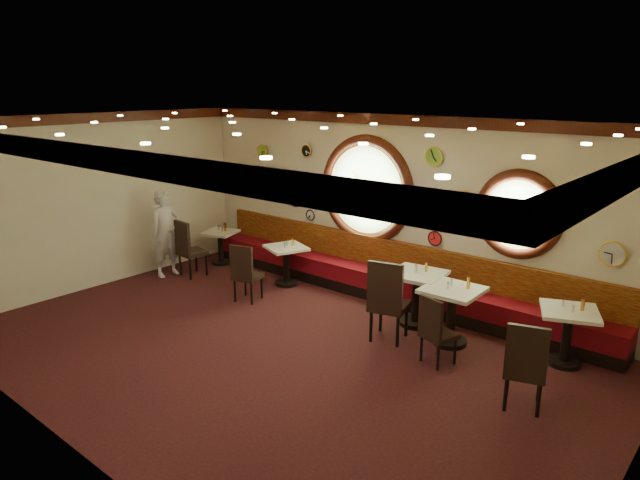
{
  "coord_description": "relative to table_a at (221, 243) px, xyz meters",
  "views": [
    {
      "loc": [
        5.27,
        -5.31,
        3.68
      ],
      "look_at": [
        0.15,
        0.8,
        1.5
      ],
      "focal_mm": 32.0,
      "sensor_mm": 36.0,
      "label": 1
    }
  ],
  "objects": [
    {
      "name": "wall_clock_5",
      "position": [
        1.87,
        0.75,
        0.75
      ],
      "size": [
        0.2,
        0.03,
        0.2
      ],
      "primitive_type": "cylinder",
      "rotation": [
        1.57,
        0.0,
        0.0
      ],
      "color": "white",
      "rests_on": "wall_back"
    },
    {
      "name": "wall_clock_3",
      "position": [
        0.17,
        0.75,
        1.1
      ],
      "size": [
        0.32,
        0.03,
        0.32
      ],
      "primitive_type": "cylinder",
      "rotation": [
        1.57,
        0.0,
        0.0
      ],
      "color": "red",
      "rests_on": "wall_back"
    },
    {
      "name": "condiment_d_bottle",
      "position": [
        5.74,
        -0.28,
        0.5
      ],
      "size": [
        0.05,
        0.05,
        0.17
      ],
      "primitive_type": "cylinder",
      "color": "gold",
      "rests_on": "table_d"
    },
    {
      "name": "chair_b",
      "position": [
        2.03,
        -1.18,
        0.15
      ],
      "size": [
        0.53,
        0.53,
        0.64
      ],
      "rotation": [
        0.0,
        0.0,
        0.26
      ],
      "color": "black",
      "rests_on": "floor"
    },
    {
      "name": "molding_left",
      "position": [
        -0.68,
        -2.21,
        2.66
      ],
      "size": [
        0.1,
        6.0,
        0.18
      ],
      "primitive_type": "cube",
      "color": "#3A140A",
      "rests_on": "wall_back"
    },
    {
      "name": "porthole_right_ring",
      "position": [
        5.97,
        0.74,
        1.35
      ],
      "size": [
        1.09,
        0.03,
        1.09
      ],
      "primitive_type": "torus",
      "rotation": [
        1.57,
        0.0,
        0.0
      ],
      "color": "yellow",
      "rests_on": "wall_back"
    },
    {
      "name": "condiment_c_salt",
      "position": [
        4.78,
        -0.11,
        0.48
      ],
      "size": [
        0.04,
        0.04,
        0.11
      ],
      "primitive_type": "cylinder",
      "color": "#B9B9BE",
      "rests_on": "table_c"
    },
    {
      "name": "condiment_b_bottle",
      "position": [
        2.02,
        0.05,
        0.38
      ],
      "size": [
        0.04,
        0.04,
        0.14
      ],
      "primitive_type": "cylinder",
      "color": "gold",
      "rests_on": "table_b"
    },
    {
      "name": "table_b",
      "position": [
        1.97,
        -0.07,
        0.03
      ],
      "size": [
        0.89,
        0.89,
        0.75
      ],
      "color": "black",
      "rests_on": "floor"
    },
    {
      "name": "condiment_e_bottle",
      "position": [
        7.19,
        0.1,
        0.42
      ],
      "size": [
        0.05,
        0.05,
        0.15
      ],
      "primitive_type": "cylinder",
      "color": "orange",
      "rests_on": "table_e"
    },
    {
      "name": "banquette_back",
      "position": [
        3.77,
        0.73,
        0.3
      ],
      "size": [
        8.0,
        0.1,
        0.55
      ],
      "primitive_type": "cube",
      "color": "#5E0E07",
      "rests_on": "wall_back"
    },
    {
      "name": "condiment_b_salt",
      "position": [
        1.94,
        -0.03,
        0.36
      ],
      "size": [
        0.04,
        0.04,
        0.1
      ],
      "primitive_type": "cylinder",
      "color": "silver",
      "rests_on": "table_b"
    },
    {
      "name": "wall_clock_4",
      "position": [
        7.07,
        0.75,
        1.95
      ],
      "size": [
        0.28,
        0.03,
        0.28
      ],
      "primitive_type": "cylinder",
      "rotation": [
        1.57,
        0.0,
        0.0
      ],
      "color": "black",
      "rests_on": "wall_back"
    },
    {
      "name": "waiter",
      "position": [
        -0.23,
        -1.17,
        0.42
      ],
      "size": [
        0.45,
        0.66,
        1.72
      ],
      "primitive_type": "imported",
      "rotation": [
        0.0,
        0.0,
        1.5
      ],
      "color": "silver",
      "rests_on": "floor"
    },
    {
      "name": "chair_a",
      "position": [
        0.17,
        -0.97,
        0.2
      ],
      "size": [
        0.52,
        0.52,
        0.7
      ],
      "rotation": [
        0.0,
        0.0,
        -0.1
      ],
      "color": "black",
      "rests_on": "floor"
    },
    {
      "name": "wall_clock_9",
      "position": [
        1.77,
        0.75,
        2.0
      ],
      "size": [
        0.24,
        0.03,
        0.24
      ],
      "primitive_type": "cylinder",
      "rotation": [
        1.57,
        0.0,
        0.0
      ],
      "color": "black",
      "rests_on": "wall_back"
    },
    {
      "name": "wall_clock_6",
      "position": [
        7.32,
        0.75,
        1.0
      ],
      "size": [
        0.34,
        0.03,
        0.34
      ],
      "primitive_type": "cylinder",
      "rotation": [
        1.57,
        0.0,
        0.0
      ],
      "color": "silver",
      "rests_on": "wall_back"
    },
    {
      "name": "condiment_a_bottle",
      "position": [
        0.06,
        0.09,
        0.35
      ],
      "size": [
        0.06,
        0.06,
        0.18
      ],
      "primitive_type": "cylinder",
      "color": "gold",
      "rests_on": "table_a"
    },
    {
      "name": "condiment_c_pepper",
      "position": [
        4.81,
        -0.16,
        0.48
      ],
      "size": [
        0.04,
        0.04,
        0.1
      ],
      "primitive_type": "cylinder",
      "color": "silver",
      "rests_on": "table_c"
    },
    {
      "name": "condiment_c_bottle",
      "position": [
        4.9,
        0.0,
        0.49
      ],
      "size": [
        0.04,
        0.04,
        0.14
      ],
      "primitive_type": "cylinder",
      "color": "gold",
      "rests_on": "table_c"
    },
    {
      "name": "table_e",
      "position": [
        7.06,
        0.02,
        0.05
      ],
      "size": [
        0.94,
        0.94,
        0.79
      ],
      "color": "black",
      "rests_on": "floor"
    },
    {
      "name": "ceiling",
      "position": [
        3.77,
        -2.21,
        2.75
      ],
      "size": [
        9.0,
        6.0,
        0.02
      ],
      "primitive_type": "cube",
      "color": "gold",
      "rests_on": "wall_back"
    },
    {
      "name": "molding_back",
      "position": [
        3.77,
        0.74,
        2.66
      ],
      "size": [
        9.0,
        0.1,
        0.18
      ],
      "primitive_type": "cube",
      "color": "#3A140A",
      "rests_on": "wall_back"
    },
    {
      "name": "porthole_left_frame",
      "position": [
        3.17,
        0.77,
        1.4
      ],
      "size": [
        1.98,
        0.18,
        1.98
      ],
      "primitive_type": "torus",
      "rotation": [
        1.57,
        0.0,
        0.0
      ],
      "color": "#3A140A",
      "rests_on": "wall_back"
    },
    {
      "name": "table_a",
      "position": [
        0.0,
        0.0,
        0.0
      ],
      "size": [
        0.81,
        0.81,
        0.71
      ],
      "color": "black",
      "rests_on": "floor"
    },
    {
      "name": "table_d",
      "position": [
        5.57,
        -0.41,
        0.1
      ],
      "size": [
        0.8,
        0.8,
        0.86
      ],
      "color": "black",
      "rests_on": "floor"
    },
    {
      "name": "condiment_e_pepper",
      "position": [
        7.11,
        -0.04,
        0.39
      ],
      "size": [
        0.03,
        0.03,
        0.1
      ],
      "primitive_type": "cylinder",
      "color": "silver",
      "rests_on": "table_e"
    },
    {
      "name": "wall_clock_7",
      "position": [
        0.57,
        0.75,
        1.9
      ],
      "size": [
        0.26,
        0.03,
        0.26
      ],
      "primitive_type": "cylinder",
      "rotation": [
        1.57,
        0.0,
        0.0
      ],
      "color": "#83BD25",
      "rests_on": "wall_back"
    },
    {
      "name": "molding_front",
      "position": [
        3.77,
        -5.16,
        2.66
      ],
      "size": [
        9.0,
        0.1,
        0.18
      ],
      "primitive_type": "cube",
      "color": "#3A140A",
      "rests_on": "wall_back"
    },
    {
      "name": "condiment_a_salt",
      "position": [
        -0.13,
        0.07,
        0.32
      ],
      "size": [
        0.04,
        0.04,
        0.11
      ],
      "primitive_type": "cylinder",
      "color": "silver",
      "rests_on": "table_a"
    },
    {
      "name": "condiment_d_salt",
      "position": [
        5.5,
        -0.32,
        0.47
      ],
      "size": [
        0.03,
        0.03,
        0.1
      ],
      "primitive_type": "cylinder",
      "color": "silver",
      "rests_on": "table_d"
    },
    {
      "name": "wall_clock_2",
      "position": [
        5.12,
        0.75,
        1.5
      ],
      "size": [
        0.22,
        0.03,
        0.22
      ],
      "primitive_type": "cylinder",
      "rotation": [
        1.57,
        0.0,
        0.0
      ],
      "color": "#E1D84B",
      "rests_on": "wall_back"
    },
    {
      "name": "floor",
      "position": [
        3.77,
        -2.21,
        -0.45
      ],
      "size": [
        9.0,
        6.0,
        0.0
      ],
      "primitive_type": "cube",
      "color": "black",
      "rests_on": "ground"
    },
    {
      "name": "wall_clock_8",
      "position": [
        4.62,
        0.75,
        0.75
      ],
      "size": [
        0.24,
        0.03,
        0.24
      ],
      "primitive_type": "cylinder",
      "rotation": [
        1.57,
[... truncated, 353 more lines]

